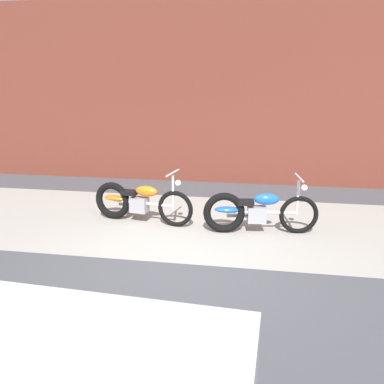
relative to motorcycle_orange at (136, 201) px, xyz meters
name	(u,v)px	position (x,y,z in m)	size (l,w,h in m)	color
ground_plane	(176,263)	(1.12, -1.66, -0.40)	(80.00, 80.00, 0.00)	#47474C
sidewalk_slab	(195,223)	(1.12, 0.09, -0.40)	(36.00, 3.50, 0.01)	#9E998E
brick_building_wall	(216,93)	(1.12, 3.54, 1.89)	(36.00, 0.50, 4.58)	brown
motorcycle_orange	(136,201)	(0.00, 0.00, 0.00)	(1.99, 0.67, 1.03)	black
motorcycle_blue	(252,211)	(2.19, -0.23, 0.00)	(2.00, 0.58, 1.03)	black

